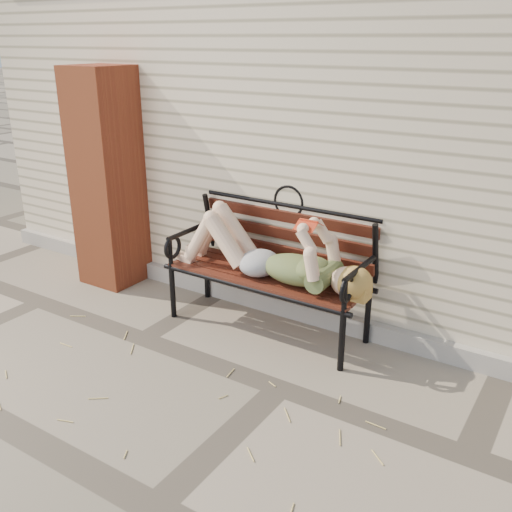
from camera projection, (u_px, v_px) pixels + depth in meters
The scene contains 7 objects.
ground at pixel (280, 388), 3.86m from camera, with size 80.00×80.00×0.00m, color gray.
house_wall at pixel (434, 115), 5.68m from camera, with size 8.00×4.00×3.00m, color beige.
foundation_strip at pixel (341, 322), 4.60m from camera, with size 8.00×0.10×0.15m, color #ABA49B.
brick_pillar at pixel (107, 179), 5.25m from camera, with size 0.50×0.50×2.00m, color #AE4B27.
garden_bench at pixel (273, 252), 4.50m from camera, with size 1.75×0.70×1.14m.
reading_woman at pixel (266, 253), 4.37m from camera, with size 1.65×0.38×0.52m.
straw_scatter at pixel (140, 428), 3.46m from camera, with size 2.95×1.60×0.01m.
Camera 1 is at (1.64, -2.85, 2.22)m, focal length 40.00 mm.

